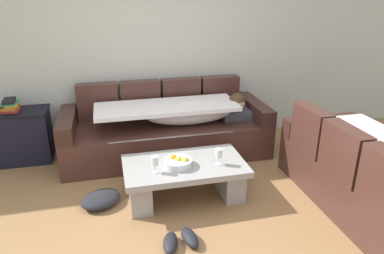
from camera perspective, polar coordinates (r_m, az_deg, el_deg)
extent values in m
plane|color=olive|center=(3.25, -2.65, -16.77)|extent=(14.00, 14.00, 0.00)
cube|color=beige|center=(4.73, -8.11, 13.30)|extent=(9.00, 0.10, 2.70)
cube|color=#452820|center=(4.54, -4.03, -1.91)|extent=(2.51, 0.92, 0.42)
cube|color=#452820|center=(4.69, -14.76, 3.96)|extent=(0.51, 0.16, 0.46)
cube|color=#452820|center=(4.71, -8.21, 4.52)|extent=(0.51, 0.16, 0.46)
cube|color=#452820|center=(4.78, -1.76, 5.01)|extent=(0.51, 0.16, 0.46)
cube|color=#452820|center=(4.92, 4.42, 5.42)|extent=(0.51, 0.16, 0.46)
cube|color=#37201A|center=(4.40, -19.28, 0.47)|extent=(0.18, 0.92, 0.20)
cube|color=#37201A|center=(4.74, 9.92, 2.88)|extent=(0.18, 0.92, 0.20)
cube|color=#4C4C56|center=(4.65, 6.87, 2.09)|extent=(0.36, 0.28, 0.11)
sphere|color=tan|center=(4.56, 7.13, 3.82)|extent=(0.21, 0.21, 0.21)
sphere|color=#4C331E|center=(4.55, 7.14, 4.18)|extent=(0.20, 0.20, 0.20)
ellipsoid|color=white|center=(4.41, -0.49, 2.34)|extent=(1.10, 0.44, 0.28)
cube|color=white|center=(4.31, -4.03, 3.22)|extent=(1.70, 0.60, 0.05)
cube|color=white|center=(4.13, -2.99, -4.02)|extent=(1.44, 0.04, 0.38)
cube|color=#452820|center=(3.85, 26.74, -8.93)|extent=(0.92, 2.01, 0.42)
cube|color=#452820|center=(3.43, 23.06, -3.71)|extent=(0.16, 0.52, 0.46)
cube|color=#452820|center=(3.85, 18.38, -0.36)|extent=(0.16, 0.52, 0.46)
cube|color=#37201A|center=(4.38, 20.00, 0.25)|extent=(0.92, 0.18, 0.20)
cube|color=#999794|center=(3.57, -1.21, -6.20)|extent=(1.20, 0.68, 0.06)
cube|color=#999794|center=(3.61, -8.43, -9.60)|extent=(0.20, 0.54, 0.32)
cube|color=#999794|center=(3.78, 5.71, -7.95)|extent=(0.20, 0.54, 0.32)
cylinder|color=silver|center=(3.49, -2.28, -5.71)|extent=(0.28, 0.28, 0.07)
sphere|color=gold|center=(3.48, -2.20, -5.36)|extent=(0.08, 0.08, 0.08)
sphere|color=gold|center=(3.47, -1.13, -5.45)|extent=(0.08, 0.08, 0.08)
sphere|color=orange|center=(3.52, -3.03, -5.04)|extent=(0.08, 0.08, 0.08)
cylinder|color=silver|center=(3.41, -5.87, -7.15)|extent=(0.06, 0.06, 0.01)
cylinder|color=silver|center=(3.39, -5.90, -6.55)|extent=(0.01, 0.01, 0.07)
cylinder|color=silver|center=(3.35, -5.95, -5.35)|extent=(0.07, 0.07, 0.08)
cylinder|color=silver|center=(3.55, 4.22, -5.89)|extent=(0.06, 0.06, 0.01)
cylinder|color=silver|center=(3.53, 4.23, -5.31)|extent=(0.01, 0.01, 0.07)
cylinder|color=silver|center=(3.49, 4.27, -4.14)|extent=(0.07, 0.07, 0.08)
cube|color=black|center=(4.81, -25.70, -1.44)|extent=(0.70, 0.42, 0.62)
cube|color=black|center=(4.70, -26.32, 2.15)|extent=(0.72, 0.44, 0.02)
cube|color=red|center=(4.71, -26.89, 2.42)|extent=(0.18, 0.20, 0.03)
cube|color=#B76623|center=(4.69, -26.94, 2.78)|extent=(0.17, 0.22, 0.04)
cube|color=gold|center=(4.69, -26.80, 3.20)|extent=(0.15, 0.21, 0.02)
cube|color=#338C59|center=(4.69, -27.08, 3.41)|extent=(0.18, 0.23, 0.02)
cube|color=black|center=(4.68, -27.10, 3.74)|extent=(0.15, 0.23, 0.04)
ellipsoid|color=black|center=(3.10, -3.46, -17.92)|extent=(0.18, 0.29, 0.09)
ellipsoid|color=black|center=(3.15, -0.38, -17.16)|extent=(0.16, 0.28, 0.09)
ellipsoid|color=#232328|center=(3.70, -14.33, -11.05)|extent=(0.51, 0.48, 0.12)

